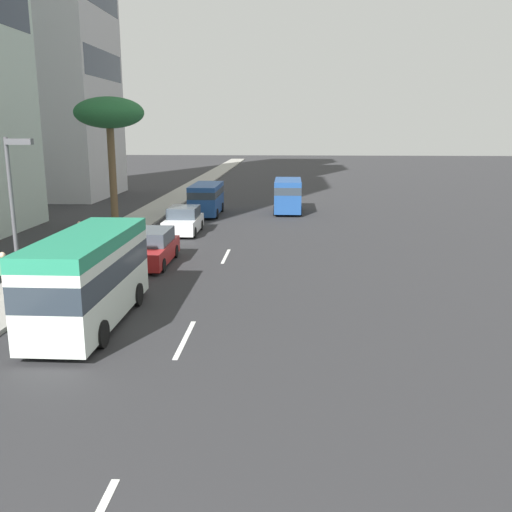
# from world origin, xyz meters

# --- Properties ---
(ground_plane) EXTENTS (198.00, 198.00, 0.00)m
(ground_plane) POSITION_xyz_m (31.50, 0.00, 0.00)
(ground_plane) COLOR #2D2D30
(sidewalk_right) EXTENTS (162.00, 2.76, 0.15)m
(sidewalk_right) POSITION_xyz_m (31.50, 7.27, 0.07)
(sidewalk_right) COLOR #9E9B93
(sidewalk_right) RESTS_ON ground_plane
(lane_stripe_mid) EXTENTS (3.20, 0.16, 0.01)m
(lane_stripe_mid) POSITION_xyz_m (12.80, 0.00, 0.01)
(lane_stripe_mid) COLOR silver
(lane_stripe_mid) RESTS_ON ground_plane
(lane_stripe_far) EXTENTS (3.20, 0.16, 0.01)m
(lane_stripe_far) POSITION_xyz_m (24.28, 0.00, 0.01)
(lane_stripe_far) COLOR silver
(lane_stripe_far) RESTS_ON ground_plane
(minibus_lead) EXTENTS (6.99, 2.28, 3.04)m
(minibus_lead) POSITION_xyz_m (14.04, 3.37, 1.67)
(minibus_lead) COLOR silver
(minibus_lead) RESTS_ON ground_plane
(car_second) EXTENTS (4.72, 1.89, 1.64)m
(car_second) POSITION_xyz_m (22.46, 3.36, 0.78)
(car_second) COLOR #A51E1E
(car_second) RESTS_ON ground_plane
(van_third) EXTENTS (5.40, 2.13, 2.31)m
(van_third) POSITION_xyz_m (37.98, 2.97, 1.32)
(van_third) COLOR #1E478C
(van_third) RESTS_ON ground_plane
(van_fourth) EXTENTS (4.97, 2.12, 2.53)m
(van_fourth) POSITION_xyz_m (39.52, -3.10, 1.45)
(van_fourth) COLOR #1E478C
(van_fourth) RESTS_ON ground_plane
(car_fifth) EXTENTS (4.26, 1.97, 1.64)m
(car_fifth) POSITION_xyz_m (30.48, 3.31, 0.78)
(car_fifth) COLOR white
(car_fifth) RESTS_ON ground_plane
(pedestrian_near_lamp) EXTENTS (0.34, 0.39, 1.74)m
(pedestrian_near_lamp) POSITION_xyz_m (16.35, 7.49, 1.11)
(pedestrian_near_lamp) COLOR beige
(pedestrian_near_lamp) RESTS_ON sidewalk_right
(pedestrian_mid_block) EXTENTS (0.32, 0.38, 1.57)m
(pedestrian_mid_block) POSITION_xyz_m (24.35, 7.55, 1.01)
(pedestrian_mid_block) COLOR beige
(pedestrian_mid_block) RESTS_ON sidewalk_right
(palm_tree) EXTENTS (4.04, 4.04, 8.02)m
(palm_tree) POSITION_xyz_m (29.72, 7.37, 7.11)
(palm_tree) COLOR brown
(palm_tree) RESTS_ON sidewalk_right
(street_lamp) EXTENTS (0.24, 0.97, 5.96)m
(street_lamp) POSITION_xyz_m (15.12, 6.17, 3.89)
(street_lamp) COLOR #4C4C51
(street_lamp) RESTS_ON sidewalk_right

